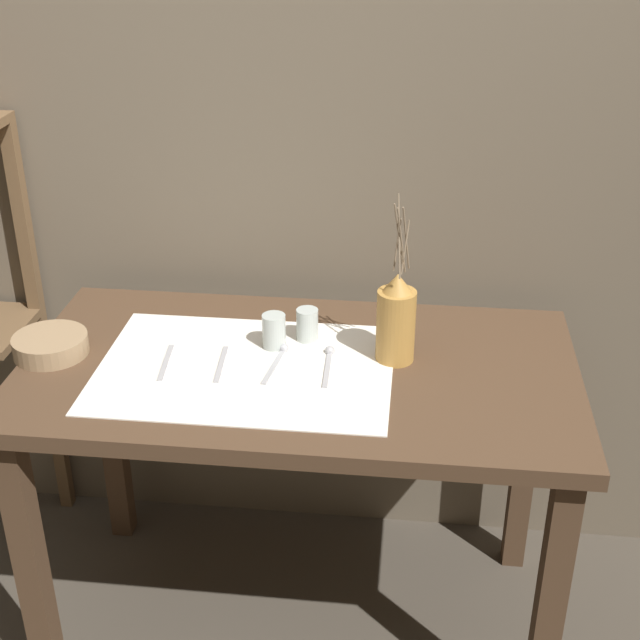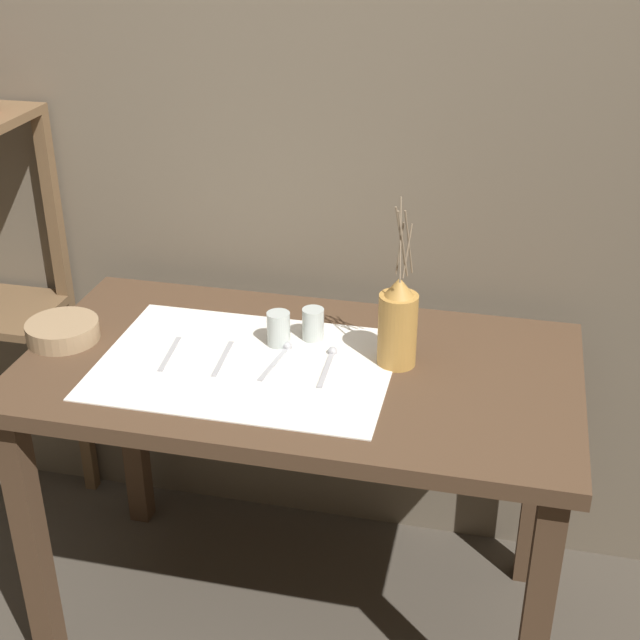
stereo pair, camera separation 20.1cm
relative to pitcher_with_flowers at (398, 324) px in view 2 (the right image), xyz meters
The scene contains 12 objects.
ground_plane 0.93m from the pitcher_with_flowers, 166.90° to the right, with size 12.00×12.00×0.00m, color #473F35.
stone_wall_back 0.55m from the pitcher_with_flowers, 118.44° to the left, with size 7.00×0.06×2.40m.
wooden_table 0.31m from the pitcher_with_flowers, 166.90° to the right, with size 1.30×0.70×0.80m.
linen_cloth 0.37m from the pitcher_with_flowers, 166.09° to the right, with size 0.68×0.48×0.00m.
pitcher_with_flowers is the anchor object (origin of this frame).
wooden_bowl 0.82m from the pitcher_with_flowers, behind, with size 0.18×0.18×0.05m.
glass_tumbler_near 0.30m from the pitcher_with_flowers, behind, with size 0.06×0.06×0.08m.
glass_tumbler_far 0.23m from the pitcher_with_flowers, 162.32° to the left, with size 0.05×0.05×0.08m.
fork_outer 0.55m from the pitcher_with_flowers, behind, with size 0.03×0.16×0.00m.
fork_inner 0.42m from the pitcher_with_flowers, 168.91° to the right, with size 0.02×0.16×0.00m.
spoon_inner 0.29m from the pitcher_with_flowers, behind, with size 0.04×0.17×0.02m.
spoon_outer 0.18m from the pitcher_with_flowers, behind, with size 0.02×0.18×0.02m.
Camera 2 is at (0.45, -1.75, 1.84)m, focal length 50.00 mm.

